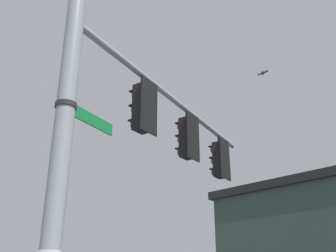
# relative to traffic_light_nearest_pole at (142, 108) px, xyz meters

# --- Properties ---
(signal_pole) EXTENTS (0.31, 0.31, 7.13)m
(signal_pole) POSITION_rel_traffic_light_nearest_pole_xyz_m (-2.19, -0.26, -2.05)
(signal_pole) COLOR gray
(signal_pole) RESTS_ON ground
(mast_arm) EXTENTS (7.37, 0.95, 0.14)m
(mast_arm) POSITION_rel_traffic_light_nearest_pole_xyz_m (1.49, 0.14, 0.77)
(mast_arm) COLOR gray
(traffic_light_nearest_pole) EXTENTS (0.54, 0.49, 1.31)m
(traffic_light_nearest_pole) POSITION_rel_traffic_light_nearest_pole_xyz_m (0.00, 0.00, 0.00)
(traffic_light_nearest_pole) COLOR black
(traffic_light_mid_inner) EXTENTS (0.54, 0.49, 1.31)m
(traffic_light_mid_inner) POSITION_rel_traffic_light_nearest_pole_xyz_m (2.04, 0.23, 0.00)
(traffic_light_mid_inner) COLOR black
(traffic_light_mid_outer) EXTENTS (0.54, 0.49, 1.31)m
(traffic_light_mid_outer) POSITION_rel_traffic_light_nearest_pole_xyz_m (4.08, 0.45, 0.00)
(traffic_light_mid_outer) COLOR black
(street_name_sign) EXTENTS (1.38, 0.35, 0.22)m
(street_name_sign) POSITION_rel_traffic_light_nearest_pole_xyz_m (-1.90, -0.23, -0.88)
(street_name_sign) COLOR #147238
(bird_flying) EXTENTS (0.27, 0.39, 0.10)m
(bird_flying) POSITION_rel_traffic_light_nearest_pole_xyz_m (5.89, -0.44, 3.47)
(bird_flying) COLOR #4C4742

